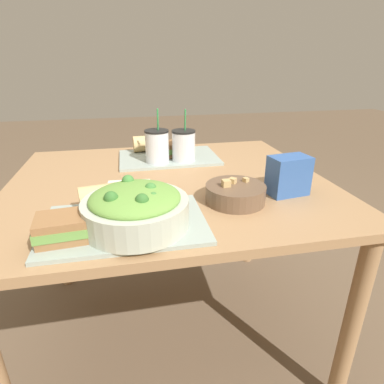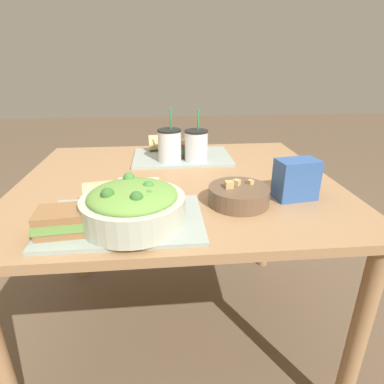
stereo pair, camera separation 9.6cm
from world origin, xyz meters
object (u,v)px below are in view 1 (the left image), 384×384
object	(u,v)px
baguette_near	(107,196)
drink_cup_dark	(157,147)
napkin_folded	(129,185)
drink_cup_red	(184,146)
sandwich_near	(67,227)
chip_bag	(288,176)
sandwich_far	(170,149)
salad_bowl	(136,208)
baguette_far	(149,143)
soup_bowl	(235,193)

from	to	relation	value
baguette_near	drink_cup_dark	size ratio (longest dim) A/B	0.73
drink_cup_dark	napkin_folded	xyz separation A→B (m)	(-0.14, -0.24, -0.08)
drink_cup_red	napkin_folded	size ratio (longest dim) A/B	1.34
sandwich_near	chip_bag	xyz separation A→B (m)	(0.71, 0.18, 0.02)
sandwich_far	drink_cup_red	xyz separation A→B (m)	(0.05, -0.09, 0.03)
baguette_near	drink_cup_dark	distance (m)	0.48
baguette_near	sandwich_far	bearing A→B (deg)	-37.83
salad_bowl	napkin_folded	xyz separation A→B (m)	(-0.02, 0.34, -0.07)
salad_bowl	baguette_near	size ratio (longest dim) A/B	1.70
baguette_far	napkin_folded	size ratio (longest dim) A/B	0.87
drink_cup_red	soup_bowl	bearing A→B (deg)	-78.59
soup_bowl	drink_cup_red	world-z (taller)	drink_cup_red
sandwich_near	drink_cup_dark	bearing A→B (deg)	58.88
sandwich_far	drink_cup_dark	world-z (taller)	drink_cup_dark
soup_bowl	napkin_folded	size ratio (longest dim) A/B	1.17
salad_bowl	sandwich_near	xyz separation A→B (m)	(-0.18, -0.03, -0.02)
soup_bowl	baguette_far	distance (m)	0.68
soup_bowl	drink_cup_red	xyz separation A→B (m)	(-0.09, 0.45, 0.04)
baguette_near	drink_cup_dark	xyz separation A→B (m)	(0.20, 0.44, 0.03)
baguette_far	salad_bowl	bearing A→B (deg)	169.60
baguette_far	sandwich_near	bearing A→B (deg)	157.76
soup_bowl	sandwich_far	bearing A→B (deg)	104.51
baguette_near	chip_bag	world-z (taller)	chip_bag
sandwich_near	baguette_near	xyz separation A→B (m)	(0.10, 0.17, 0.01)
soup_bowl	sandwich_near	distance (m)	0.53
drink_cup_dark	chip_bag	size ratio (longest dim) A/B	1.60
salad_bowl	chip_bag	xyz separation A→B (m)	(0.53, 0.15, 0.00)
sandwich_near	chip_bag	distance (m)	0.73
soup_bowl	drink_cup_red	bearing A→B (deg)	101.41
baguette_near	drink_cup_dark	bearing A→B (deg)	-35.15
salad_bowl	sandwich_far	distance (m)	0.69
salad_bowl	baguette_far	xyz separation A→B (m)	(0.09, 0.76, -0.02)
salad_bowl	sandwich_far	size ratio (longest dim) A/B	1.70
baguette_far	drink_cup_red	bearing A→B (deg)	-146.09
salad_bowl	drink_cup_dark	size ratio (longest dim) A/B	1.24
soup_bowl	sandwich_near	size ratio (longest dim) A/B	1.20
salad_bowl	soup_bowl	bearing A→B (deg)	20.53
soup_bowl	napkin_folded	distance (m)	0.41
salad_bowl	drink_cup_red	size ratio (longest dim) A/B	1.27
baguette_near	napkin_folded	xyz separation A→B (m)	(0.07, 0.20, -0.05)
baguette_far	drink_cup_red	size ratio (longest dim) A/B	0.65
baguette_far	drink_cup_red	xyz separation A→B (m)	(0.14, -0.19, 0.03)
napkin_folded	baguette_near	bearing A→B (deg)	-107.90
sandwich_far	drink_cup_red	world-z (taller)	drink_cup_red
salad_bowl	soup_bowl	size ratio (longest dim) A/B	1.46
salad_bowl	napkin_folded	world-z (taller)	salad_bowl
drink_cup_dark	drink_cup_red	distance (m)	0.12
soup_bowl	chip_bag	bearing A→B (deg)	7.99
napkin_folded	drink_cup_dark	bearing A→B (deg)	60.26
chip_bag	napkin_folded	xyz separation A→B (m)	(-0.55, 0.19, -0.07)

